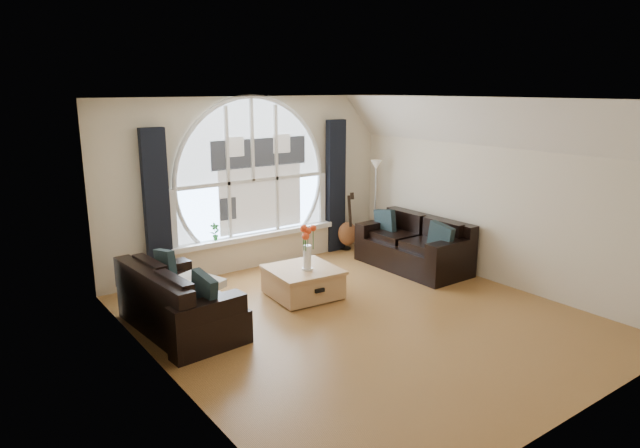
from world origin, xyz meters
The scene contains 21 objects.
ground centered at (0.00, 0.00, 0.00)m, with size 5.00×5.50×0.01m, color brown.
ceiling centered at (0.00, 0.00, 2.70)m, with size 5.00×5.50×0.01m, color silver.
wall_back centered at (0.00, 2.75, 1.35)m, with size 5.00×0.01×2.70m, color beige.
wall_front centered at (0.00, -2.75, 1.35)m, with size 5.00×0.01×2.70m, color beige.
wall_left centered at (-2.50, 0.00, 1.35)m, with size 0.01×5.50×2.70m, color beige.
wall_right centered at (2.50, 0.00, 1.35)m, with size 0.01×5.50×2.70m, color beige.
attic_slope centered at (2.20, 0.00, 2.35)m, with size 0.92×5.50×0.72m, color silver.
arched_window centered at (0.00, 2.72, 1.62)m, with size 2.60×0.06×2.15m, color silver.
window_sill centered at (0.00, 2.65, 0.51)m, with size 2.90×0.22×0.08m, color white.
window_frame centered at (0.00, 2.69, 1.62)m, with size 2.76×0.08×2.15m, color white.
neighbor_house centered at (0.15, 2.71, 1.50)m, with size 1.70×0.02×1.50m, color silver.
curtain_left centered at (-1.60, 2.63, 1.15)m, with size 0.35×0.12×2.30m, color black.
curtain_right centered at (1.60, 2.63, 1.15)m, with size 0.35×0.12×2.30m, color black.
sofa_left centered at (-1.95, 1.05, 0.40)m, with size 0.87×1.75×0.78m, color black.
sofa_right centered at (1.97, 1.08, 0.40)m, with size 0.91×1.82×0.81m, color black.
coffee_chest centered at (-0.16, 1.09, 0.22)m, with size 0.91×0.91×0.45m, color tan.
throw_blanket centered at (-1.72, 1.13, 0.50)m, with size 0.55×0.55×0.10m, color silver.
vase_flowers centered at (-0.14, 1.00, 0.80)m, with size 0.24×0.24×0.70m, color white.
floor_lamp centered at (2.21, 2.27, 0.80)m, with size 0.24×0.24×1.60m, color #B2B2B2.
guitar centered at (1.77, 2.49, 0.53)m, with size 0.36×0.24×1.06m, color brown.
potted_plant centered at (-0.71, 2.65, 0.69)m, with size 0.14×0.10×0.27m, color #1E6023.
Camera 1 is at (-4.30, -4.99, 2.84)m, focal length 31.47 mm.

